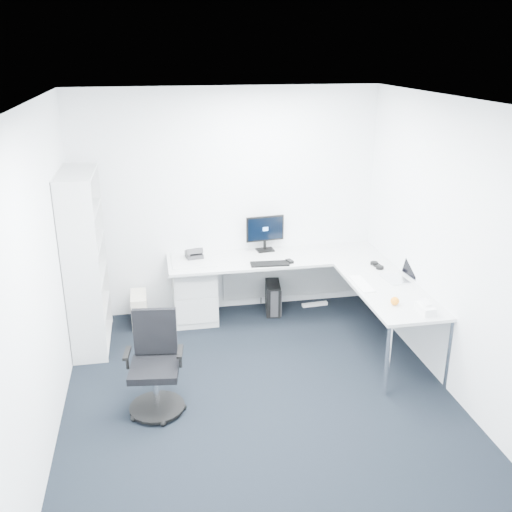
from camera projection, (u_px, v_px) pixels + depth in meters
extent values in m
plane|color=black|center=(261.00, 401.00, 5.32)|extent=(4.20, 4.20, 0.00)
plane|color=white|center=(262.00, 103.00, 4.38)|extent=(4.20, 4.20, 0.00)
cube|color=white|center=(227.00, 203.00, 6.79)|extent=(3.60, 0.02, 2.70)
cube|color=white|center=(341.00, 412.00, 2.91)|extent=(3.60, 0.02, 2.70)
cube|color=white|center=(40.00, 281.00, 4.54)|extent=(0.02, 4.20, 2.70)
cube|color=white|center=(456.00, 253.00, 5.16)|extent=(0.02, 4.20, 2.70)
cube|color=#BABCBC|center=(194.00, 288.00, 6.82)|extent=(0.50, 0.63, 0.77)
cube|color=black|center=(273.00, 298.00, 7.04)|extent=(0.23, 0.41, 0.38)
cube|color=beige|center=(139.00, 309.00, 6.72)|extent=(0.19, 0.41, 0.38)
cube|color=white|center=(315.00, 304.00, 7.26)|extent=(0.34, 0.08, 0.04)
cube|color=black|center=(270.00, 264.00, 6.51)|extent=(0.45, 0.18, 0.02)
cube|color=black|center=(290.00, 261.00, 6.57)|extent=(0.09, 0.11, 0.03)
cube|color=white|center=(362.00, 284.00, 5.97)|extent=(0.13, 0.45, 0.02)
sphere|color=orange|center=(395.00, 301.00, 5.49)|extent=(0.08, 0.08, 0.08)
cube|color=white|center=(425.00, 309.00, 5.33)|extent=(0.12, 0.22, 0.08)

